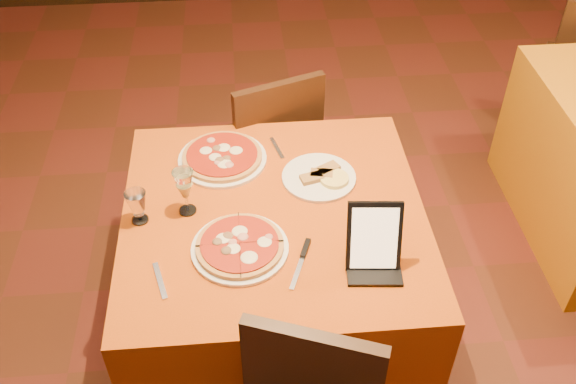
{
  "coord_description": "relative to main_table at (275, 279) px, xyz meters",
  "views": [
    {
      "loc": [
        -0.33,
        -1.57,
        2.36
      ],
      "look_at": [
        -0.19,
        0.1,
        0.86
      ],
      "focal_mm": 40.0,
      "sensor_mm": 36.0,
      "label": 1
    }
  ],
  "objects": [
    {
      "name": "main_table",
      "position": [
        0.0,
        0.0,
        0.0
      ],
      "size": [
        1.1,
        1.1,
        0.75
      ],
      "primitive_type": "cube",
      "color": "#B5470B",
      "rests_on": "floor"
    },
    {
      "name": "chair_main_far",
      "position": [
        0.0,
        0.78,
        0.08
      ],
      "size": [
        0.47,
        0.47,
        0.91
      ],
      "primitive_type": null,
      "rotation": [
        0.0,
        0.0,
        3.49
      ],
      "color": "black",
      "rests_on": "floor"
    },
    {
      "name": "pizza_near",
      "position": [
        -0.13,
        -0.18,
        0.39
      ],
      "size": [
        0.33,
        0.33,
        0.03
      ],
      "rotation": [
        0.0,
        0.0,
        -0.3
      ],
      "color": "white",
      "rests_on": "main_table"
    },
    {
      "name": "water_glass",
      "position": [
        -0.48,
        -0.0,
        0.44
      ],
      "size": [
        0.07,
        0.07,
        0.13
      ],
      "primitive_type": null,
      "rotation": [
        0.0,
        0.0,
        -0.13
      ],
      "color": "silver",
      "rests_on": "main_table"
    },
    {
      "name": "tablet",
      "position": [
        0.31,
        -0.27,
        0.49
      ],
      "size": [
        0.19,
        0.11,
        0.23
      ],
      "primitive_type": "cube",
      "rotation": [
        -0.35,
        0.0,
        -0.09
      ],
      "color": "black",
      "rests_on": "main_table"
    },
    {
      "name": "pizza_far",
      "position": [
        -0.18,
        0.31,
        0.39
      ],
      "size": [
        0.35,
        0.35,
        0.03
      ],
      "rotation": [
        0.0,
        0.0,
        0.36
      ],
      "color": "white",
      "rests_on": "main_table"
    },
    {
      "name": "floor",
      "position": [
        0.24,
        -0.12,
        -0.38
      ],
      "size": [
        6.0,
        7.0,
        0.01
      ],
      "primitive_type": "cube",
      "color": "#5E2D19",
      "rests_on": "ground"
    },
    {
      "name": "wine_glass",
      "position": [
        -0.31,
        0.03,
        0.47
      ],
      "size": [
        0.1,
        0.1,
        0.19
      ],
      "primitive_type": null,
      "rotation": [
        0.0,
        0.0,
        -0.25
      ],
      "color": "#D7D27A",
      "rests_on": "main_table"
    },
    {
      "name": "fork_near",
      "position": [
        -0.39,
        -0.3,
        0.38
      ],
      "size": [
        0.06,
        0.16,
        0.01
      ],
      "primitive_type": "cube",
      "rotation": [
        0.0,
        0.0,
        1.84
      ],
      "color": "#A7A6AD",
      "rests_on": "main_table"
    },
    {
      "name": "cutlet_dish",
      "position": [
        0.19,
        0.17,
        0.39
      ],
      "size": [
        0.29,
        0.29,
        0.03
      ],
      "rotation": [
        0.0,
        0.0,
        -0.16
      ],
      "color": "white",
      "rests_on": "main_table"
    },
    {
      "name": "fork_far",
      "position": [
        0.04,
        0.37,
        0.38
      ],
      "size": [
        0.05,
        0.14,
        0.01
      ],
      "primitive_type": "cube",
      "rotation": [
        0.0,
        0.0,
        1.83
      ],
      "color": "#B4B4BB",
      "rests_on": "main_table"
    },
    {
      "name": "knife",
      "position": [
        0.07,
        -0.28,
        0.38
      ],
      "size": [
        0.08,
        0.19,
        0.01
      ],
      "primitive_type": "cube",
      "rotation": [
        0.0,
        0.0,
        1.22
      ],
      "color": "#BCBBC3",
      "rests_on": "main_table"
    }
  ]
}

